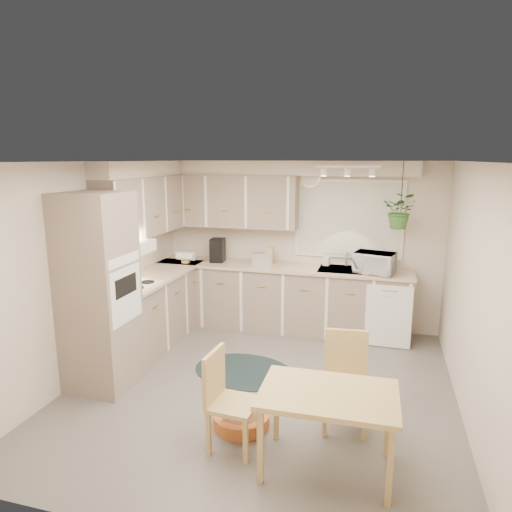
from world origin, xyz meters
name	(u,v)px	position (x,y,z in m)	size (l,w,h in m)	color
floor	(261,388)	(0.00, 0.00, 0.00)	(4.20, 4.20, 0.00)	#655E59
ceiling	(262,162)	(0.00, 0.00, 2.40)	(4.20, 4.20, 0.00)	white
wall_back	(299,244)	(0.00, 2.10, 1.20)	(4.00, 0.04, 2.40)	beige
wall_front	(170,371)	(0.00, -2.10, 1.20)	(4.00, 0.04, 2.40)	beige
wall_left	(93,269)	(-2.00, 0.00, 1.20)	(0.04, 4.20, 2.40)	beige
wall_right	(474,297)	(2.00, 0.00, 1.20)	(0.04, 4.20, 2.40)	beige
base_cab_left	(156,309)	(-1.70, 0.88, 0.45)	(0.60, 1.85, 0.90)	gray
base_cab_back	(280,299)	(-0.20, 1.80, 0.45)	(3.60, 0.60, 0.90)	gray
counter_left	(155,276)	(-1.69, 0.88, 0.92)	(0.64, 1.89, 0.04)	tan
counter_back	(281,267)	(-0.20, 1.79, 0.92)	(3.64, 0.64, 0.04)	tan
oven_stack	(99,293)	(-1.68, -0.38, 1.05)	(0.65, 0.65, 2.10)	gray
wall_oven_face	(126,295)	(-1.35, -0.38, 1.05)	(0.02, 0.56, 0.58)	white
upper_cab_left	(147,206)	(-1.82, 1.00, 1.83)	(0.35, 2.00, 0.75)	gray
upper_cab_back	(230,201)	(-1.00, 1.93, 1.83)	(2.00, 0.35, 0.75)	gray
soffit_left	(143,169)	(-1.85, 1.00, 2.30)	(0.30, 2.00, 0.20)	beige
soffit_back	(284,168)	(-0.20, 1.95, 2.30)	(3.60, 0.30, 0.20)	beige
cooktop	(133,285)	(-1.68, 0.30, 0.94)	(0.52, 0.58, 0.02)	white
range_hood	(129,248)	(-1.70, 0.30, 1.40)	(0.40, 0.60, 0.14)	white
window_blinds	(349,219)	(0.70, 2.07, 1.60)	(1.40, 0.02, 1.00)	beige
window_frame	(349,219)	(0.70, 2.08, 1.60)	(1.50, 0.02, 1.10)	silver
sink	(345,272)	(0.70, 1.80, 0.90)	(0.70, 0.48, 0.10)	#ACAFB4
dishwasher_front	(388,317)	(1.30, 1.49, 0.42)	(0.58, 0.01, 0.83)	white
track_light_bar	(348,167)	(0.70, 1.55, 2.33)	(0.80, 0.04, 0.04)	white
wall_clock	(310,177)	(0.15, 2.07, 2.18)	(0.30, 0.30, 0.03)	#EAC052
dining_table	(327,431)	(0.83, -1.11, 0.33)	(1.06, 0.71, 0.67)	tan
chair_left	(234,401)	(0.04, -1.05, 0.43)	(0.40, 0.40, 0.86)	tan
chair_back	(345,383)	(0.92, -0.50, 0.44)	(0.41, 0.41, 0.88)	tan
braided_rug	(244,371)	(-0.30, 0.33, 0.01)	(1.21, 0.91, 0.01)	black
pet_bed	(241,420)	(0.00, -0.73, 0.06)	(0.52, 0.52, 0.12)	#BC5E25
microwave	(375,261)	(1.09, 1.70, 1.11)	(0.51, 0.28, 0.34)	white
soap_bottle	(326,263)	(0.42, 1.95, 0.98)	(0.09, 0.19, 0.09)	white
hanging_plant	(400,215)	(1.37, 1.70, 1.73)	(0.42, 0.46, 0.36)	#326127
coffee_maker	(218,250)	(-1.15, 1.80, 1.11)	(0.19, 0.24, 0.34)	black
toaster	(261,258)	(-0.49, 1.82, 1.02)	(0.27, 0.15, 0.16)	#ACAFB4
knife_block	(269,256)	(-0.38, 1.85, 1.06)	(0.11, 0.11, 0.24)	tan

